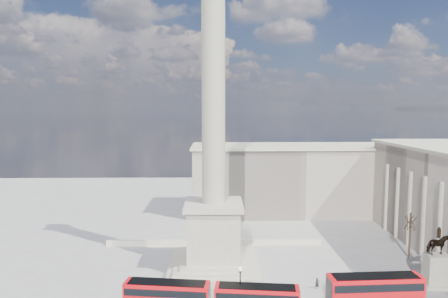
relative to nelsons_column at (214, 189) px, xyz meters
name	(u,v)px	position (x,y,z in m)	size (l,w,h in m)	color
ground	(214,282)	(0.00, -5.00, -12.92)	(180.00, 180.00, 0.00)	#A19E99
nelsons_column	(214,189)	(0.00, 0.00, 0.00)	(14.00, 14.00, 49.85)	#B5AA97
balustrade_wall	(214,242)	(0.00, 11.00, -12.37)	(40.00, 0.60, 1.10)	beige
building_northeast	(296,179)	(20.00, 35.00, -4.59)	(51.00, 17.00, 16.60)	beige
red_bus_a	(168,298)	(-5.56, -14.23, -10.69)	(10.71, 3.68, 4.26)	red
red_bus_c	(375,293)	(20.27, -13.87, -10.43)	(11.79, 3.24, 4.73)	red
victorian_lamp	(240,288)	(3.32, -14.82, -9.17)	(0.55, 0.55, 6.37)	black
equestrian_statue	(437,265)	(32.02, -6.75, -9.88)	(4.20, 3.15, 8.69)	beige
bare_tree_far	(410,221)	(33.37, 4.23, -6.47)	(2.00, 2.00, 8.18)	#332319
pedestrian_walking	(317,283)	(14.67, -7.38, -12.11)	(0.59, 0.39, 1.61)	black
pedestrian_crossing	(269,297)	(7.32, -11.50, -12.10)	(0.96, 0.40, 1.64)	black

